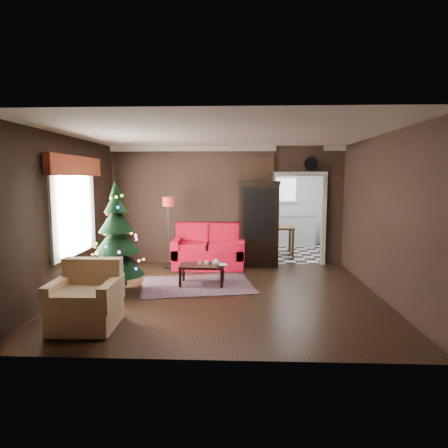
{
  "coord_description": "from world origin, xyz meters",
  "views": [
    {
      "loc": [
        0.31,
        -6.61,
        2.05
      ],
      "look_at": [
        0.0,
        0.9,
        1.15
      ],
      "focal_mm": 30.73,
      "sensor_mm": 36.0,
      "label": 1
    }
  ],
  "objects_px": {
    "floor_lamp": "(169,232)",
    "wall_clock": "(311,164)",
    "loveseat": "(209,246)",
    "christmas_tree": "(117,236)",
    "curio_cabinet": "(259,226)",
    "teapot": "(216,263)",
    "armchair": "(85,295)",
    "kitchen_table": "(280,240)",
    "coffee_table": "(202,274)"
  },
  "relations": [
    {
      "from": "wall_clock",
      "to": "curio_cabinet",
      "type": "bearing_deg",
      "value": -171.47
    },
    {
      "from": "floor_lamp",
      "to": "wall_clock",
      "type": "distance_m",
      "value": 3.64
    },
    {
      "from": "loveseat",
      "to": "curio_cabinet",
      "type": "relative_size",
      "value": 0.89
    },
    {
      "from": "loveseat",
      "to": "curio_cabinet",
      "type": "bearing_deg",
      "value": 10.83
    },
    {
      "from": "curio_cabinet",
      "to": "teapot",
      "type": "bearing_deg",
      "value": -115.94
    },
    {
      "from": "curio_cabinet",
      "to": "coffee_table",
      "type": "bearing_deg",
      "value": -124.74
    },
    {
      "from": "wall_clock",
      "to": "coffee_table",
      "type": "bearing_deg",
      "value": -141.85
    },
    {
      "from": "loveseat",
      "to": "curio_cabinet",
      "type": "distance_m",
      "value": 1.25
    },
    {
      "from": "armchair",
      "to": "kitchen_table",
      "type": "height_order",
      "value": "armchair"
    },
    {
      "from": "loveseat",
      "to": "floor_lamp",
      "type": "bearing_deg",
      "value": -171.56
    },
    {
      "from": "curio_cabinet",
      "to": "kitchen_table",
      "type": "distance_m",
      "value": 1.67
    },
    {
      "from": "curio_cabinet",
      "to": "christmas_tree",
      "type": "bearing_deg",
      "value": -138.29
    },
    {
      "from": "teapot",
      "to": "kitchen_table",
      "type": "height_order",
      "value": "kitchen_table"
    },
    {
      "from": "loveseat",
      "to": "teapot",
      "type": "relative_size",
      "value": 10.88
    },
    {
      "from": "kitchen_table",
      "to": "wall_clock",
      "type": "bearing_deg",
      "value": -66.25
    },
    {
      "from": "christmas_tree",
      "to": "armchair",
      "type": "bearing_deg",
      "value": -88.12
    },
    {
      "from": "loveseat",
      "to": "armchair",
      "type": "bearing_deg",
      "value": -110.83
    },
    {
      "from": "wall_clock",
      "to": "loveseat",
      "type": "bearing_deg",
      "value": -170.34
    },
    {
      "from": "armchair",
      "to": "kitchen_table",
      "type": "relative_size",
      "value": 1.19
    },
    {
      "from": "curio_cabinet",
      "to": "wall_clock",
      "type": "height_order",
      "value": "wall_clock"
    },
    {
      "from": "kitchen_table",
      "to": "christmas_tree",
      "type": "bearing_deg",
      "value": -130.93
    },
    {
      "from": "curio_cabinet",
      "to": "coffee_table",
      "type": "xyz_separation_m",
      "value": [
        -1.16,
        -1.68,
        -0.75
      ]
    },
    {
      "from": "kitchen_table",
      "to": "teapot",
      "type": "bearing_deg",
      "value": -115.29
    },
    {
      "from": "curio_cabinet",
      "to": "christmas_tree",
      "type": "height_order",
      "value": "christmas_tree"
    },
    {
      "from": "kitchen_table",
      "to": "coffee_table",
      "type": "bearing_deg",
      "value": -120.26
    },
    {
      "from": "christmas_tree",
      "to": "curio_cabinet",
      "type": "bearing_deg",
      "value": 41.71
    },
    {
      "from": "loveseat",
      "to": "coffee_table",
      "type": "xyz_separation_m",
      "value": [
        -0.01,
        -1.46,
        -0.3
      ]
    },
    {
      "from": "curio_cabinet",
      "to": "floor_lamp",
      "type": "bearing_deg",
      "value": -170.21
    },
    {
      "from": "armchair",
      "to": "wall_clock",
      "type": "bearing_deg",
      "value": 45.91
    },
    {
      "from": "christmas_tree",
      "to": "armchair",
      "type": "relative_size",
      "value": 2.01
    },
    {
      "from": "curio_cabinet",
      "to": "kitchen_table",
      "type": "xyz_separation_m",
      "value": [
        0.65,
        1.43,
        -0.57
      ]
    },
    {
      "from": "christmas_tree",
      "to": "kitchen_table",
      "type": "xyz_separation_m",
      "value": [
        3.25,
        3.75,
        -0.68
      ]
    },
    {
      "from": "armchair",
      "to": "wall_clock",
      "type": "relative_size",
      "value": 2.8
    },
    {
      "from": "christmas_tree",
      "to": "kitchen_table",
      "type": "distance_m",
      "value": 5.0
    },
    {
      "from": "armchair",
      "to": "loveseat",
      "type": "bearing_deg",
      "value": 67.7
    },
    {
      "from": "curio_cabinet",
      "to": "teapot",
      "type": "height_order",
      "value": "curio_cabinet"
    },
    {
      "from": "christmas_tree",
      "to": "teapot",
      "type": "height_order",
      "value": "christmas_tree"
    },
    {
      "from": "floor_lamp",
      "to": "armchair",
      "type": "distance_m",
      "value": 3.59
    },
    {
      "from": "floor_lamp",
      "to": "coffee_table",
      "type": "bearing_deg",
      "value": -56.16
    },
    {
      "from": "curio_cabinet",
      "to": "coffee_table",
      "type": "distance_m",
      "value": 2.17
    },
    {
      "from": "teapot",
      "to": "coffee_table",
      "type": "bearing_deg",
      "value": 152.2
    },
    {
      "from": "floor_lamp",
      "to": "wall_clock",
      "type": "height_order",
      "value": "wall_clock"
    },
    {
      "from": "christmas_tree",
      "to": "armchair",
      "type": "height_order",
      "value": "christmas_tree"
    },
    {
      "from": "christmas_tree",
      "to": "wall_clock",
      "type": "height_order",
      "value": "wall_clock"
    },
    {
      "from": "christmas_tree",
      "to": "wall_clock",
      "type": "xyz_separation_m",
      "value": [
        3.8,
        2.5,
        1.33
      ]
    },
    {
      "from": "armchair",
      "to": "kitchen_table",
      "type": "bearing_deg",
      "value": 57.54
    },
    {
      "from": "loveseat",
      "to": "christmas_tree",
      "type": "height_order",
      "value": "christmas_tree"
    },
    {
      "from": "floor_lamp",
      "to": "armchair",
      "type": "height_order",
      "value": "floor_lamp"
    },
    {
      "from": "curio_cabinet",
      "to": "floor_lamp",
      "type": "distance_m",
      "value": 2.08
    },
    {
      "from": "armchair",
      "to": "coffee_table",
      "type": "relative_size",
      "value": 1.05
    }
  ]
}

